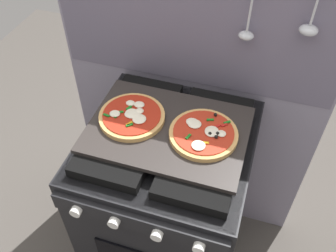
{
  "coord_description": "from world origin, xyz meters",
  "views": [
    {
      "loc": [
        0.27,
        -0.84,
        1.83
      ],
      "look_at": [
        0.0,
        0.0,
        0.93
      ],
      "focal_mm": 39.93,
      "sensor_mm": 36.0,
      "label": 1
    }
  ],
  "objects_px": {
    "pizza_right": "(204,133)",
    "pizza_left": "(132,116)",
    "baking_tray": "(168,130)",
    "stove": "(168,203)"
  },
  "relations": [
    {
      "from": "stove",
      "to": "pizza_right",
      "type": "distance_m",
      "value": 0.49
    },
    {
      "from": "pizza_right",
      "to": "pizza_left",
      "type": "bearing_deg",
      "value": 179.23
    },
    {
      "from": "baking_tray",
      "to": "pizza_left",
      "type": "xyz_separation_m",
      "value": [
        -0.13,
        0.01,
        0.02
      ]
    },
    {
      "from": "stove",
      "to": "pizza_right",
      "type": "relative_size",
      "value": 3.91
    },
    {
      "from": "baking_tray",
      "to": "pizza_right",
      "type": "distance_m",
      "value": 0.13
    },
    {
      "from": "baking_tray",
      "to": "pizza_left",
      "type": "relative_size",
      "value": 2.35
    },
    {
      "from": "baking_tray",
      "to": "stove",
      "type": "bearing_deg",
      "value": -90.0
    },
    {
      "from": "baking_tray",
      "to": "pizza_right",
      "type": "height_order",
      "value": "pizza_right"
    },
    {
      "from": "pizza_left",
      "to": "pizza_right",
      "type": "height_order",
      "value": "pizza_right"
    },
    {
      "from": "pizza_left",
      "to": "stove",
      "type": "bearing_deg",
      "value": -3.48
    }
  ]
}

